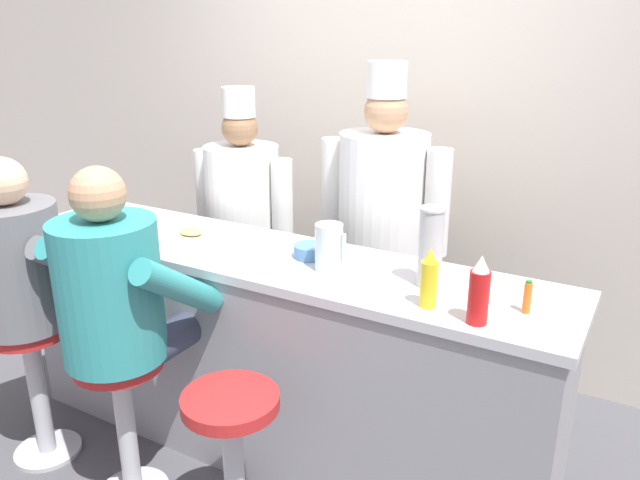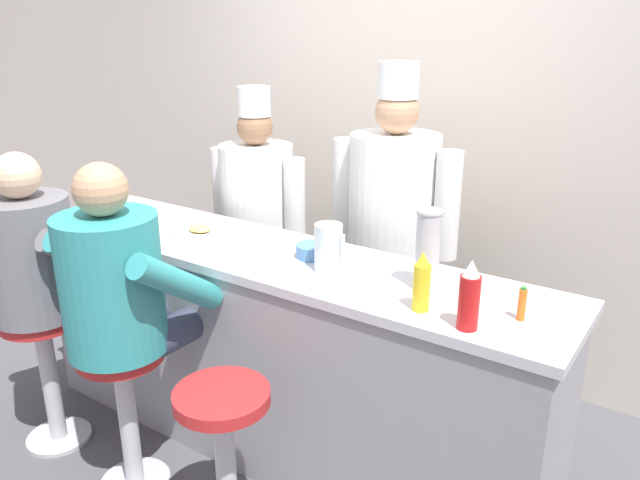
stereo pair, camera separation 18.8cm
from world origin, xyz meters
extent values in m
plane|color=#4C4C51|center=(0.00, 0.00, 0.00)|extent=(20.00, 20.00, 0.00)
cube|color=beige|center=(0.00, 1.53, 1.35)|extent=(10.00, 0.06, 2.70)
cube|color=gray|center=(0.00, 0.29, 0.48)|extent=(2.56, 0.55, 0.95)
cube|color=#BCBCC1|center=(0.00, 0.29, 0.97)|extent=(2.61, 0.57, 0.04)
cylinder|color=red|center=(0.97, 0.09, 1.09)|extent=(0.07, 0.07, 0.19)
cone|color=white|center=(0.97, 0.09, 1.21)|extent=(0.06, 0.06, 0.06)
cylinder|color=yellow|center=(0.78, 0.13, 1.08)|extent=(0.06, 0.06, 0.17)
cone|color=yellow|center=(0.78, 0.13, 1.19)|extent=(0.05, 0.05, 0.05)
cylinder|color=orange|center=(1.10, 0.25, 1.05)|extent=(0.03, 0.03, 0.11)
cylinder|color=#287F2D|center=(1.10, 0.25, 1.11)|extent=(0.02, 0.02, 0.01)
cylinder|color=silver|center=(0.31, 0.25, 1.09)|extent=(0.11, 0.11, 0.20)
cube|color=silver|center=(0.38, 0.25, 1.10)|extent=(0.01, 0.01, 0.12)
cylinder|color=white|center=(-0.43, 0.28, 1.00)|extent=(0.26, 0.26, 0.02)
ellipsoid|color=#E0BC60|center=(-0.43, 0.28, 1.03)|extent=(0.12, 0.09, 0.03)
cylinder|color=#4C7FB7|center=(0.17, 0.34, 1.02)|extent=(0.14, 0.14, 0.06)
cylinder|color=beige|center=(-1.16, 0.35, 1.04)|extent=(0.09, 0.09, 0.09)
torus|color=beige|center=(-1.10, 0.35, 1.04)|extent=(0.07, 0.02, 0.07)
cylinder|color=white|center=(-0.75, 0.24, 1.04)|extent=(0.08, 0.08, 0.10)
torus|color=white|center=(-0.70, 0.24, 1.05)|extent=(0.07, 0.01, 0.07)
cylinder|color=#B7BABF|center=(0.72, 0.30, 1.14)|extent=(0.09, 0.09, 0.30)
cylinder|color=silver|center=(0.72, 0.30, 1.30)|extent=(0.10, 0.10, 0.01)
cylinder|color=#B2B5BA|center=(-0.91, -0.30, 0.01)|extent=(0.30, 0.30, 0.02)
cylinder|color=#B2B5BA|center=(-0.91, -0.30, 0.34)|extent=(0.08, 0.08, 0.64)
cylinder|color=red|center=(-0.91, -0.30, 0.66)|extent=(0.36, 0.36, 0.05)
cylinder|color=#33384C|center=(-1.01, -0.10, 0.70)|extent=(0.15, 0.39, 0.15)
cylinder|color=#33384C|center=(-0.82, -0.10, 0.70)|extent=(0.15, 0.39, 0.15)
cylinder|color=slate|center=(-0.91, -0.30, 0.96)|extent=(0.39, 0.39, 0.55)
cylinder|color=slate|center=(-1.16, -0.19, 0.98)|extent=(0.10, 0.42, 0.34)
cylinder|color=slate|center=(-0.67, -0.19, 0.98)|extent=(0.10, 0.42, 0.34)
sphere|color=#DBB28E|center=(-0.91, -0.30, 1.33)|extent=(0.20, 0.20, 0.20)
cylinder|color=#B2B5BA|center=(-0.35, -0.30, 0.34)|extent=(0.08, 0.08, 0.64)
cylinder|color=red|center=(-0.35, -0.30, 0.66)|extent=(0.36, 0.36, 0.05)
cylinder|color=#33384C|center=(-0.45, -0.10, 0.70)|extent=(0.15, 0.40, 0.15)
cylinder|color=#33384C|center=(-0.25, -0.10, 0.70)|extent=(0.15, 0.40, 0.15)
cylinder|color=teal|center=(-0.35, -0.30, 0.96)|extent=(0.40, 0.40, 0.57)
cylinder|color=teal|center=(-0.60, -0.18, 0.99)|extent=(0.10, 0.43, 0.35)
cylinder|color=teal|center=(-0.10, -0.18, 0.99)|extent=(0.10, 0.43, 0.35)
sphere|color=tan|center=(-0.35, -0.30, 1.35)|extent=(0.21, 0.21, 0.21)
cylinder|color=#B2B5BA|center=(0.21, -0.30, 0.34)|extent=(0.08, 0.08, 0.64)
cylinder|color=red|center=(0.21, -0.30, 0.66)|extent=(0.36, 0.36, 0.05)
cube|color=#232328|center=(-0.58, 0.87, 0.38)|extent=(0.31, 0.17, 0.75)
cube|color=white|center=(-0.58, 0.83, 0.53)|extent=(0.28, 0.02, 0.45)
cylinder|color=white|center=(-0.58, 0.87, 1.03)|extent=(0.41, 0.41, 0.56)
sphere|color=#8C6647|center=(-0.58, 0.87, 1.41)|extent=(0.19, 0.19, 0.19)
cylinder|color=white|center=(-0.58, 0.87, 1.55)|extent=(0.17, 0.17, 0.16)
cylinder|color=white|center=(-0.84, 0.87, 1.03)|extent=(0.11, 0.11, 0.48)
cylinder|color=white|center=(-0.31, 0.87, 1.03)|extent=(0.11, 0.11, 0.48)
cube|color=#232328|center=(0.22, 0.98, 0.41)|extent=(0.34, 0.19, 0.82)
cube|color=white|center=(0.22, 0.93, 0.57)|extent=(0.31, 0.02, 0.49)
cylinder|color=white|center=(0.22, 0.98, 1.13)|extent=(0.44, 0.44, 0.62)
sphere|color=tan|center=(0.22, 0.98, 1.54)|extent=(0.21, 0.21, 0.21)
cylinder|color=white|center=(0.22, 0.98, 1.69)|extent=(0.19, 0.19, 0.17)
cylinder|color=white|center=(-0.06, 0.98, 1.12)|extent=(0.12, 0.12, 0.52)
cylinder|color=white|center=(0.51, 0.98, 1.12)|extent=(0.12, 0.12, 0.52)
camera|label=1|loc=(1.45, -1.80, 1.95)|focal=35.00mm
camera|label=2|loc=(1.61, -1.70, 1.95)|focal=35.00mm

